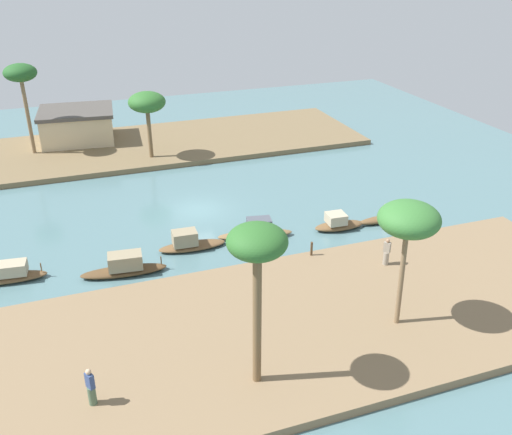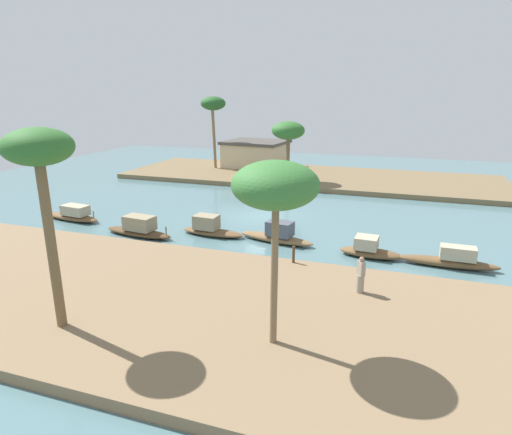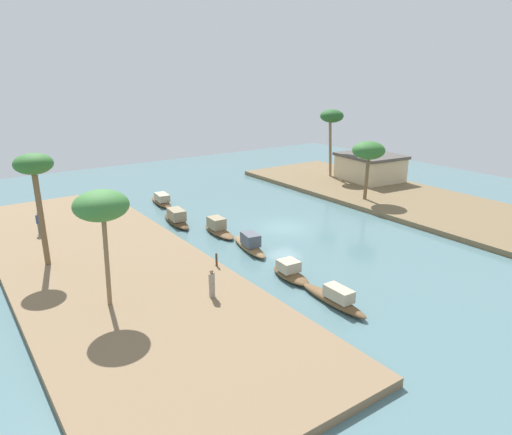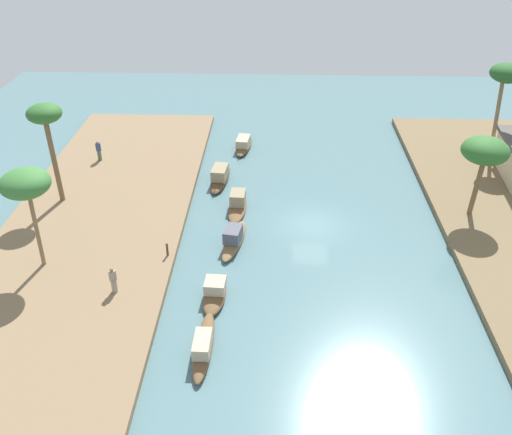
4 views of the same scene
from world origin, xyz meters
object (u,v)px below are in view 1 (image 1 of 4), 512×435
at_px(sampan_with_tall_canopy, 189,243).
at_px(mooring_post, 312,249).
at_px(palm_tree_left_near, 257,250).
at_px(palm_tree_right_short, 21,75).
at_px(sampan_foreground, 6,275).
at_px(person_by_mooring, 91,388).
at_px(sampan_midstream, 257,231).
at_px(riverside_building, 77,125).
at_px(sampan_with_red_awning, 394,215).
at_px(sampan_open_hull, 125,267).
at_px(sampan_downstream_large, 338,223).
at_px(palm_tree_right_tall, 147,103).
at_px(palm_tree_left_far, 409,220).
at_px(person_on_near_bank, 386,253).

bearing_deg(sampan_with_tall_canopy, mooring_post, -28.70).
height_order(palm_tree_left_near, palm_tree_right_short, palm_tree_right_short).
bearing_deg(sampan_foreground, person_by_mooring, -66.17).
distance_m(sampan_midstream, palm_tree_right_short, 25.42).
relative_size(sampan_foreground, riverside_building, 0.67).
bearing_deg(sampan_with_tall_canopy, person_by_mooring, -117.08).
height_order(sampan_with_red_awning, sampan_open_hull, sampan_open_hull).
relative_size(sampan_downstream_large, palm_tree_right_tall, 0.61).
height_order(sampan_foreground, sampan_open_hull, sampan_open_hull).
xyz_separation_m(sampan_open_hull, palm_tree_left_far, (11.76, -9.58, 5.44)).
height_order(sampan_open_hull, person_by_mooring, person_by_mooring).
relative_size(palm_tree_left_far, riverside_building, 0.89).
relative_size(sampan_midstream, person_by_mooring, 2.84).
distance_m(sampan_downstream_large, person_on_near_bank, 5.72).
height_order(palm_tree_right_tall, riverside_building, palm_tree_right_tall).
xyz_separation_m(sampan_open_hull, mooring_post, (10.60, -2.28, 0.39)).
xyz_separation_m(sampan_foreground, sampan_midstream, (14.94, 0.19, 0.05)).
distance_m(sampan_open_hull, palm_tree_left_near, 13.39).
bearing_deg(palm_tree_right_tall, sampan_downstream_large, -61.36).
xyz_separation_m(palm_tree_right_tall, riverside_building, (-5.55, 6.76, -3.21)).
bearing_deg(palm_tree_right_short, sampan_with_tall_canopy, -66.58).
distance_m(palm_tree_left_far, palm_tree_right_short, 35.86).
relative_size(sampan_open_hull, sampan_downstream_large, 1.44).
xyz_separation_m(person_by_mooring, palm_tree_right_tall, (7.40, 28.26, 3.91)).
distance_m(person_on_near_bank, palm_tree_left_near, 13.27).
bearing_deg(palm_tree_left_near, palm_tree_right_short, 104.70).
bearing_deg(palm_tree_left_far, sampan_midstream, 105.76).
bearing_deg(sampan_downstream_large, palm_tree_left_near, -126.21).
distance_m(sampan_open_hull, mooring_post, 10.85).
bearing_deg(person_by_mooring, palm_tree_right_tall, -41.92).
bearing_deg(mooring_post, sampan_open_hull, 167.84).
xyz_separation_m(sampan_with_red_awning, sampan_with_tall_canopy, (-14.03, 0.80, 0.02)).
height_order(sampan_with_tall_canopy, mooring_post, mooring_post).
distance_m(sampan_downstream_large, palm_tree_left_far, 12.15).
height_order(sampan_open_hull, sampan_downstream_large, sampan_open_hull).
distance_m(sampan_foreground, palm_tree_right_tall, 20.47).
bearing_deg(sampan_downstream_large, palm_tree_right_short, 134.94).
distance_m(sampan_with_tall_canopy, palm_tree_right_short, 23.44).
distance_m(mooring_post, palm_tree_left_far, 8.95).
distance_m(person_by_mooring, riverside_building, 35.07).
height_order(sampan_with_red_awning, mooring_post, mooring_post).
height_order(person_on_near_bank, palm_tree_right_short, palm_tree_right_short).
xyz_separation_m(mooring_post, palm_tree_right_short, (-15.35, 24.51, 6.38)).
distance_m(sampan_open_hull, palm_tree_right_short, 23.72).
height_order(sampan_open_hull, palm_tree_right_short, palm_tree_right_short).
distance_m(sampan_midstream, palm_tree_right_tall, 17.41).
bearing_deg(sampan_foreground, riverside_building, 82.74).
relative_size(sampan_with_red_awning, sampan_midstream, 1.02).
bearing_deg(sampan_downstream_large, sampan_midstream, 176.35).
bearing_deg(palm_tree_left_far, sampan_open_hull, 140.83).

